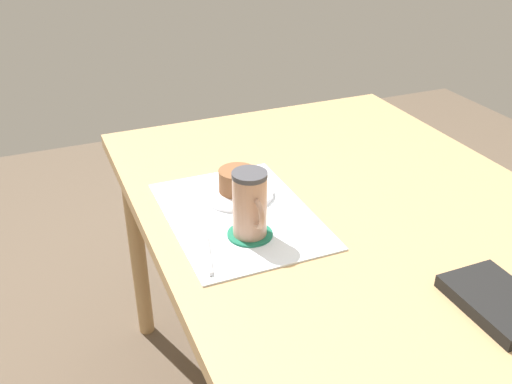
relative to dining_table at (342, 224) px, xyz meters
name	(u,v)px	position (x,y,z in m)	size (l,w,h in m)	color
dining_table	(342,224)	(0.00, 0.00, 0.00)	(1.18, 0.91, 0.71)	tan
placemat	(239,215)	(-0.02, -0.25, 0.07)	(0.41, 0.30, 0.00)	white
pastry_plate	(238,193)	(-0.10, -0.22, 0.08)	(0.17, 0.17, 0.01)	white
pastry	(238,180)	(-0.10, -0.22, 0.11)	(0.09, 0.09, 0.05)	brown
coffee_coaster	(250,234)	(0.06, -0.26, 0.08)	(0.09, 0.09, 0.01)	#196B4C
coffee_mug	(250,204)	(0.07, -0.26, 0.15)	(0.10, 0.07, 0.14)	tan
teaspoon	(208,254)	(0.10, -0.36, 0.08)	(0.01, 0.01, 0.13)	silver
small_book	(498,302)	(0.43, 0.05, 0.08)	(0.18, 0.12, 0.02)	black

